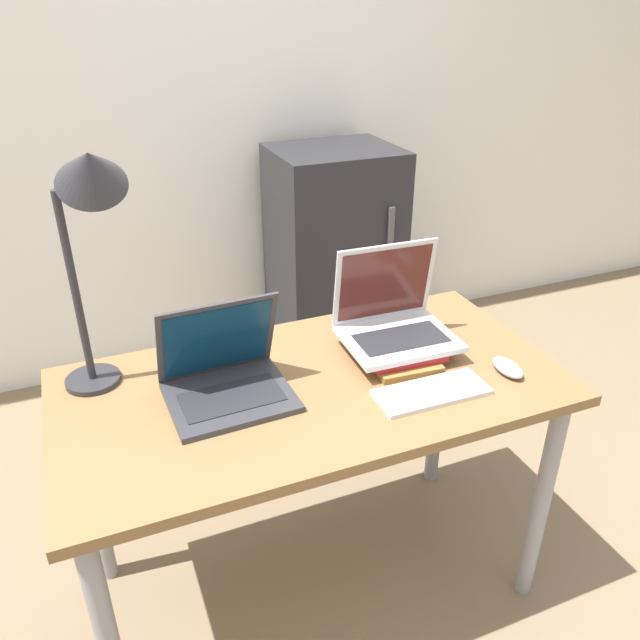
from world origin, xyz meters
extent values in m
cube|color=silver|center=(0.00, 1.89, 1.35)|extent=(8.00, 0.05, 2.70)
cube|color=brown|center=(0.00, 0.34, 0.74)|extent=(1.31, 0.67, 0.03)
cylinder|color=gray|center=(0.60, 0.06, 0.36)|extent=(0.05, 0.05, 0.73)
cylinder|color=gray|center=(-0.60, 0.61, 0.36)|extent=(0.05, 0.05, 0.73)
cylinder|color=gray|center=(0.60, 0.61, 0.36)|extent=(0.05, 0.05, 0.73)
cube|color=#333338|center=(-0.22, 0.34, 0.77)|extent=(0.31, 0.26, 0.02)
cube|color=#232328|center=(-0.22, 0.33, 0.77)|extent=(0.25, 0.14, 0.00)
cube|color=#333338|center=(-0.22, 0.42, 0.89)|extent=(0.31, 0.11, 0.24)
cube|color=#0A2D4C|center=(-0.22, 0.42, 0.89)|extent=(0.28, 0.09, 0.21)
cube|color=olive|center=(0.26, 0.37, 0.77)|extent=(0.19, 0.27, 0.02)
cube|color=maroon|center=(0.27, 0.37, 0.79)|extent=(0.22, 0.22, 0.02)
cube|color=silver|center=(0.28, 0.38, 0.81)|extent=(0.31, 0.25, 0.02)
cube|color=#232328|center=(0.28, 0.36, 0.82)|extent=(0.25, 0.13, 0.00)
cube|color=silver|center=(0.28, 0.48, 0.93)|extent=(0.30, 0.05, 0.24)
cube|color=#4C1E19|center=(0.28, 0.48, 0.93)|extent=(0.27, 0.04, 0.21)
cube|color=silver|center=(0.26, 0.17, 0.76)|extent=(0.29, 0.12, 0.01)
cube|color=silver|center=(0.26, 0.17, 0.77)|extent=(0.27, 0.10, 0.00)
ellipsoid|color=#B2B2B7|center=(0.50, 0.18, 0.77)|extent=(0.06, 0.11, 0.03)
cylinder|color=#28282D|center=(-0.53, 0.55, 0.76)|extent=(0.14, 0.14, 0.01)
cylinder|color=#28282D|center=(-0.53, 0.55, 1.02)|extent=(0.02, 0.02, 0.50)
cone|color=#28282D|center=(-0.45, 0.51, 1.32)|extent=(0.16, 0.19, 0.17)
cube|color=#232328|center=(0.59, 1.56, 0.53)|extent=(0.54, 0.46, 1.06)
cube|color=#4C4C51|center=(0.76, 1.32, 0.58)|extent=(0.02, 0.02, 0.53)
camera|label=1|loc=(-0.50, -0.93, 1.67)|focal=35.00mm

